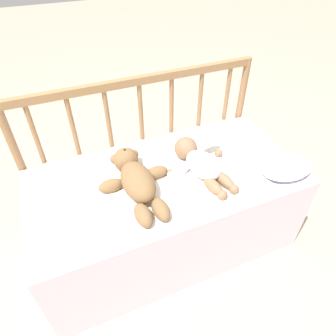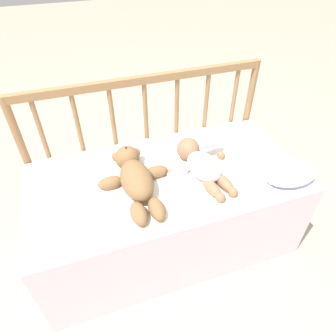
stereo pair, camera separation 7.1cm
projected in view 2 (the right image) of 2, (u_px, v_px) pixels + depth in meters
The scene contains 7 objects.
ground_plane at pixel (167, 238), 1.64m from camera, with size 12.00×12.00×0.00m, color tan.
crib_mattress at pixel (167, 210), 1.49m from camera, with size 1.22×0.60×0.46m.
crib_rail at pixel (146, 120), 1.50m from camera, with size 1.22×0.04×0.79m.
blanket at pixel (170, 181), 1.31m from camera, with size 0.80×0.49×0.01m.
teddy_bear at pixel (135, 178), 1.26m from camera, with size 0.31×0.43×0.12m.
baby at pixel (201, 164), 1.33m from camera, with size 0.31×0.38×0.11m.
small_pillow at pixel (290, 173), 1.31m from camera, with size 0.25×0.16×0.06m.
Camera 2 is at (-0.32, -0.94, 1.36)m, focal length 32.00 mm.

